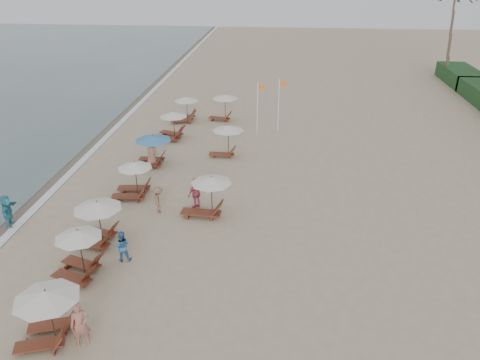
# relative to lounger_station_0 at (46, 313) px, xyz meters

# --- Properties ---
(ground) EXTENTS (160.00, 160.00, 0.00)m
(ground) POSITION_rel_lounger_station_0_xyz_m (5.72, 3.91, -1.28)
(ground) COLOR tan
(ground) RESTS_ON ground
(wet_sand_band) EXTENTS (3.20, 140.00, 0.01)m
(wet_sand_band) POSITION_rel_lounger_station_0_xyz_m (-6.78, 13.91, -1.27)
(wet_sand_band) COLOR #6B5E4C
(wet_sand_band) RESTS_ON ground
(foam_line) EXTENTS (0.50, 140.00, 0.02)m
(foam_line) POSITION_rel_lounger_station_0_xyz_m (-5.48, 13.91, -1.26)
(foam_line) COLOR white
(foam_line) RESTS_ON ground
(lounger_station_0) EXTENTS (2.52, 2.36, 2.26)m
(lounger_station_0) POSITION_rel_lounger_station_0_xyz_m (0.00, 0.00, 0.00)
(lounger_station_0) COLOR brown
(lounger_station_0) RESTS_ON ground
(lounger_station_1) EXTENTS (2.43, 2.31, 2.34)m
(lounger_station_1) POSITION_rel_lounger_station_0_xyz_m (-0.49, 3.78, -0.15)
(lounger_station_1) COLOR brown
(lounger_station_1) RESTS_ON ground
(lounger_station_2) EXTENTS (2.55, 2.34, 2.26)m
(lounger_station_2) POSITION_rel_lounger_station_0_xyz_m (-0.63, 6.42, -0.05)
(lounger_station_2) COLOR brown
(lounger_station_2) RESTS_ON ground
(lounger_station_3) EXTENTS (2.46, 2.02, 2.18)m
(lounger_station_3) POSITION_rel_lounger_station_0_xyz_m (-0.38, 11.34, -0.26)
(lounger_station_3) COLOR brown
(lounger_station_3) RESTS_ON ground
(lounger_station_4) EXTENTS (2.50, 2.44, 2.13)m
(lounger_station_4) POSITION_rel_lounger_station_0_xyz_m (-0.45, 15.86, -0.04)
(lounger_station_4) COLOR brown
(lounger_station_4) RESTS_ON ground
(lounger_station_5) EXTENTS (2.51, 2.34, 2.13)m
(lounger_station_5) POSITION_rel_lounger_station_0_xyz_m (-0.30, 20.92, -0.22)
(lounger_station_5) COLOR brown
(lounger_station_5) RESTS_ON ground
(lounger_station_6) EXTENTS (2.49, 2.34, 2.14)m
(lounger_station_6) POSITION_rel_lounger_station_0_xyz_m (-0.14, 25.15, -0.23)
(lounger_station_6) COLOR brown
(lounger_station_6) RESTS_ON ground
(inland_station_0) EXTENTS (2.85, 2.24, 2.22)m
(inland_station_0) POSITION_rel_lounger_station_0_xyz_m (4.26, 9.51, 0.00)
(inland_station_0) COLOR brown
(inland_station_0) RESTS_ON ground
(inland_station_1) EXTENTS (2.51, 2.24, 2.22)m
(inland_station_1) POSITION_rel_lounger_station_0_xyz_m (4.32, 17.86, 0.20)
(inland_station_1) COLOR brown
(inland_station_1) RESTS_ON ground
(inland_station_2) EXTENTS (2.62, 2.24, 2.22)m
(inland_station_2) POSITION_rel_lounger_station_0_xyz_m (3.10, 25.71, 0.16)
(inland_station_2) COLOR brown
(inland_station_2) RESTS_ON ground
(beachgoer_near) EXTENTS (0.81, 0.69, 1.89)m
(beachgoer_near) POSITION_rel_lounger_station_0_xyz_m (1.28, -0.12, -0.33)
(beachgoer_near) COLOR #A46759
(beachgoer_near) RESTS_ON ground
(beachgoer_mid_a) EXTENTS (0.86, 0.74, 1.54)m
(beachgoer_mid_a) POSITION_rel_lounger_station_0_xyz_m (1.06, 5.07, -0.50)
(beachgoer_mid_a) COLOR teal
(beachgoer_mid_a) RESTS_ON ground
(beachgoer_mid_b) EXTENTS (0.88, 1.14, 1.55)m
(beachgoer_mid_b) POSITION_rel_lounger_station_0_xyz_m (1.61, 9.57, -0.50)
(beachgoer_mid_b) COLOR brown
(beachgoer_mid_b) RESTS_ON ground
(beachgoer_far_a) EXTENTS (1.05, 1.11, 1.85)m
(beachgoer_far_a) POSITION_rel_lounger_station_0_xyz_m (3.57, 10.29, -0.35)
(beachgoer_far_a) COLOR #BA4A60
(beachgoer_far_a) RESTS_ON ground
(beachgoer_far_b) EXTENTS (0.88, 1.08, 1.91)m
(beachgoer_far_b) POSITION_rel_lounger_station_0_xyz_m (-0.45, 15.79, -0.32)
(beachgoer_far_b) COLOR tan
(beachgoer_far_b) RESTS_ON ground
(waterline_walker) EXTENTS (0.87, 1.70, 1.76)m
(waterline_walker) POSITION_rel_lounger_station_0_xyz_m (-5.83, 7.51, -0.40)
(waterline_walker) COLOR teal
(waterline_walker) RESTS_ON ground
(flag_pole_near) EXTENTS (0.60, 0.08, 4.13)m
(flag_pole_near) POSITION_rel_lounger_station_0_xyz_m (6.25, 22.73, 1.03)
(flag_pole_near) COLOR silver
(flag_pole_near) RESTS_ON ground
(flag_pole_far) EXTENTS (0.60, 0.08, 4.27)m
(flag_pole_far) POSITION_rel_lounger_station_0_xyz_m (7.88, 23.37, 1.10)
(flag_pole_far) COLOR silver
(flag_pole_far) RESTS_ON ground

